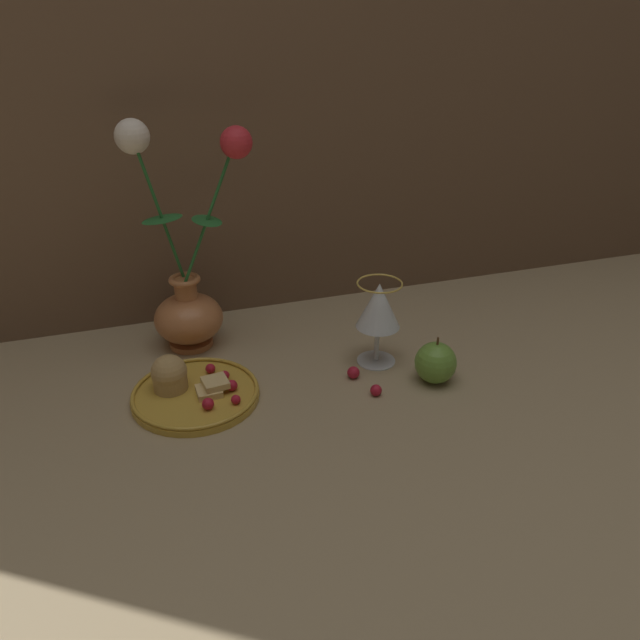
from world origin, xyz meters
name	(u,v)px	position (x,y,z in m)	size (l,w,h in m)	color
ground_plane	(299,372)	(0.00, 0.00, 0.00)	(2.40, 2.40, 0.00)	#9E8966
vase	(187,288)	(-0.15, 0.14, 0.11)	(0.20, 0.12, 0.38)	#B77042
plate_with_pastries	(190,389)	(-0.18, -0.02, 0.02)	(0.19, 0.19, 0.07)	gold
wine_glass	(379,308)	(0.13, -0.01, 0.10)	(0.07, 0.07, 0.14)	silver
apple_beside_vase	(436,363)	(0.20, -0.09, 0.03)	(0.07, 0.07, 0.08)	#669938
berry_near_plate	(353,373)	(0.08, -0.04, 0.01)	(0.02, 0.02, 0.02)	#AD192D
berry_front_center	(376,390)	(0.09, -0.10, 0.01)	(0.02, 0.02, 0.02)	#AD192D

